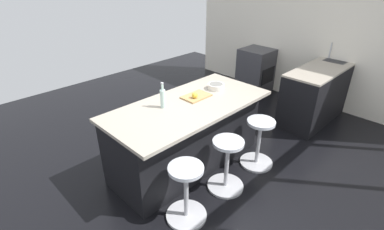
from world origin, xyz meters
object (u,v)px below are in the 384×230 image
(stool_near_camera, at_px, (186,194))
(kitchen_island, at_px, (187,134))
(stool_middle, at_px, (227,166))
(stool_by_window, at_px, (258,144))
(apple_yellow, at_px, (195,95))
(fruit_bowl, at_px, (216,86))
(water_bottle, at_px, (163,98))
(cutting_board, at_px, (196,96))
(oven_range, at_px, (256,70))

(stool_near_camera, bearing_deg, kitchen_island, -134.34)
(kitchen_island, height_order, stool_near_camera, kitchen_island)
(kitchen_island, distance_m, stool_middle, 0.69)
(kitchen_island, height_order, stool_by_window, kitchen_island)
(stool_by_window, xyz_separation_m, apple_yellow, (0.53, -0.67, 0.66))
(stool_near_camera, bearing_deg, stool_middle, 180.00)
(fruit_bowl, bearing_deg, stool_by_window, 96.03)
(stool_near_camera, bearing_deg, water_bottle, -115.85)
(fruit_bowl, bearing_deg, stool_middle, 50.35)
(cutting_board, bearing_deg, oven_range, -162.84)
(stool_middle, height_order, fruit_bowl, fruit_bowl)
(kitchen_island, distance_m, stool_near_camera, 0.96)
(fruit_bowl, bearing_deg, kitchen_island, 3.03)
(stool_middle, distance_m, cutting_board, 0.95)
(stool_by_window, height_order, water_bottle, water_bottle)
(water_bottle, bearing_deg, stool_near_camera, 64.15)
(kitchen_island, bearing_deg, fruit_bowl, -176.97)
(oven_range, height_order, stool_near_camera, oven_range)
(apple_yellow, height_order, fruit_bowl, apple_yellow)
(stool_middle, distance_m, water_bottle, 1.10)
(cutting_board, relative_size, apple_yellow, 4.85)
(stool_by_window, distance_m, stool_middle, 0.66)
(stool_middle, xyz_separation_m, water_bottle, (0.29, -0.77, 0.72))
(cutting_board, relative_size, water_bottle, 1.15)
(kitchen_island, xyz_separation_m, stool_near_camera, (0.66, 0.68, -0.15))
(stool_near_camera, distance_m, apple_yellow, 1.23)
(oven_range, relative_size, water_bottle, 2.85)
(stool_middle, bearing_deg, cutting_board, -106.02)
(water_bottle, xyz_separation_m, fruit_bowl, (-0.87, 0.07, -0.08))
(cutting_board, bearing_deg, fruit_bowl, -179.73)
(stool_near_camera, xyz_separation_m, apple_yellow, (-0.80, -0.67, 0.66))
(stool_by_window, height_order, fruit_bowl, fruit_bowl)
(kitchen_island, relative_size, stool_middle, 3.15)
(oven_range, distance_m, water_bottle, 3.23)
(water_bottle, bearing_deg, kitchen_island, 161.05)
(oven_range, xyz_separation_m, stool_by_window, (2.15, 1.51, -0.13))
(kitchen_island, xyz_separation_m, stool_middle, (-0.00, 0.68, -0.15))
(oven_range, xyz_separation_m, cutting_board, (2.61, 0.80, 0.48))
(cutting_board, bearing_deg, stool_near_camera, 39.25)
(stool_middle, bearing_deg, water_bottle, -69.74)
(cutting_board, height_order, water_bottle, water_bottle)
(oven_range, xyz_separation_m, stool_middle, (2.81, 1.51, -0.13))
(water_bottle, bearing_deg, apple_yellow, 165.67)
(oven_range, bearing_deg, kitchen_island, 16.54)
(stool_middle, relative_size, stool_near_camera, 1.00)
(kitchen_island, xyz_separation_m, water_bottle, (0.29, -0.10, 0.57))
(oven_range, xyz_separation_m, apple_yellow, (2.67, 0.84, 0.53))
(oven_range, height_order, stool_by_window, oven_range)
(kitchen_island, relative_size, water_bottle, 6.70)
(oven_range, relative_size, apple_yellow, 12.00)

